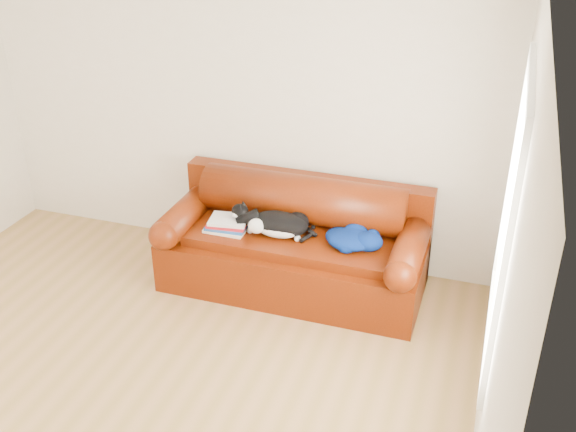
% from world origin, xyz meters
% --- Properties ---
extents(ground, '(4.50, 4.50, 0.00)m').
position_xyz_m(ground, '(0.00, 0.00, 0.00)').
color(ground, olive).
rests_on(ground, ground).
extents(room_shell, '(4.52, 4.02, 2.61)m').
position_xyz_m(room_shell, '(0.12, 0.02, 1.67)').
color(room_shell, beige).
rests_on(room_shell, ground).
extents(sofa_base, '(2.10, 0.90, 0.50)m').
position_xyz_m(sofa_base, '(0.68, 1.49, 0.24)').
color(sofa_base, '#3A1002').
rests_on(sofa_base, ground).
extents(sofa_back, '(2.10, 1.01, 0.88)m').
position_xyz_m(sofa_back, '(0.68, 1.74, 0.54)').
color(sofa_back, '#3A1002').
rests_on(sofa_back, ground).
extents(book_stack, '(0.34, 0.28, 0.10)m').
position_xyz_m(book_stack, '(0.16, 1.38, 0.55)').
color(book_stack, white).
rests_on(book_stack, sofa_base).
extents(cat, '(0.67, 0.42, 0.24)m').
position_xyz_m(cat, '(0.58, 1.42, 0.59)').
color(cat, black).
rests_on(cat, sofa_base).
extents(blanket, '(0.51, 0.41, 0.14)m').
position_xyz_m(blanket, '(1.18, 1.46, 0.56)').
color(blanket, '#02124E').
rests_on(blanket, sofa_base).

